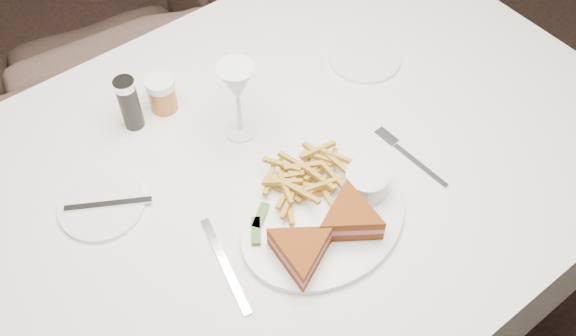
{
  "coord_description": "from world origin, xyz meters",
  "views": [
    {
      "loc": [
        -0.39,
        -0.47,
        1.74
      ],
      "look_at": [
        -0.01,
        0.14,
        0.8
      ],
      "focal_mm": 40.0,
      "sensor_mm": 36.0,
      "label": 1
    }
  ],
  "objects": [
    {
      "name": "chair_far",
      "position": [
        -0.09,
        1.08,
        0.36
      ],
      "size": [
        0.76,
        0.72,
        0.73
      ],
      "primitive_type": "imported",
      "rotation": [
        0.0,
        0.0,
        3.05
      ],
      "color": "#402F27",
      "rests_on": "ground"
    },
    {
      "name": "table",
      "position": [
        -0.01,
        0.19,
        0.38
      ],
      "size": [
        1.56,
        1.12,
        0.75
      ],
      "primitive_type": "cube",
      "rotation": [
        0.0,
        0.0,
        0.1
      ],
      "color": "silver",
      "rests_on": "ground"
    },
    {
      "name": "table_setting",
      "position": [
        -0.02,
        0.13,
        0.79
      ],
      "size": [
        0.81,
        0.6,
        0.18
      ],
      "color": "white",
      "rests_on": "table"
    }
  ]
}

